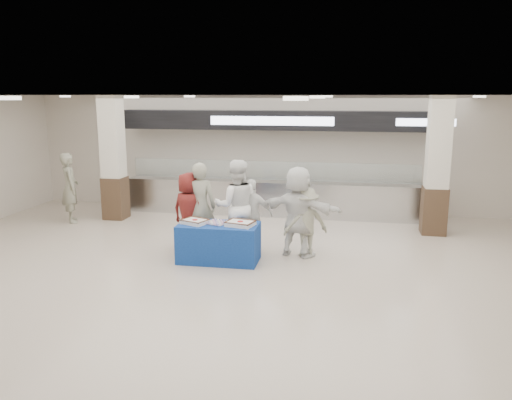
% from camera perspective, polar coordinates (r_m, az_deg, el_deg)
% --- Properties ---
extents(ground, '(14.00, 14.00, 0.00)m').
position_cam_1_polar(ground, '(8.61, -3.69, -9.94)').
color(ground, beige).
rests_on(ground, ground).
extents(serving_line, '(8.70, 0.85, 2.80)m').
position_cam_1_polar(serving_line, '(13.44, 1.96, 3.16)').
color(serving_line, silver).
rests_on(serving_line, ground).
extents(column_left, '(0.55, 0.55, 3.20)m').
position_cam_1_polar(column_left, '(13.47, -15.98, 4.32)').
color(column_left, '#382719').
rests_on(column_left, ground).
extents(column_right, '(0.55, 0.55, 3.20)m').
position_cam_1_polar(column_right, '(12.21, 19.97, 3.33)').
color(column_right, '#382719').
rests_on(column_right, ground).
extents(display_table, '(1.56, 0.80, 0.75)m').
position_cam_1_polar(display_table, '(9.80, -4.28, -4.89)').
color(display_table, navy).
rests_on(display_table, ground).
extents(sheet_cake_left, '(0.57, 0.51, 0.10)m').
position_cam_1_polar(sheet_cake_left, '(9.76, -7.00, -2.41)').
color(sheet_cake_left, white).
rests_on(sheet_cake_left, display_table).
extents(sheet_cake_right, '(0.58, 0.50, 0.10)m').
position_cam_1_polar(sheet_cake_right, '(9.54, -1.81, -2.65)').
color(sheet_cake_right, white).
rests_on(sheet_cake_right, display_table).
extents(cupcake_tray, '(0.43, 0.38, 0.06)m').
position_cam_1_polar(cupcake_tray, '(9.71, -4.54, -2.58)').
color(cupcake_tray, silver).
rests_on(cupcake_tray, display_table).
extents(civilian_maroon, '(0.91, 0.73, 1.63)m').
position_cam_1_polar(civilian_maroon, '(10.59, -7.66, -1.21)').
color(civilian_maroon, maroon).
rests_on(civilian_maroon, ground).
extents(soldier_a, '(0.70, 0.48, 1.84)m').
position_cam_1_polar(soldier_a, '(10.50, -6.40, -0.70)').
color(soldier_a, gray).
rests_on(soldier_a, ground).
extents(chef_tall, '(1.09, 0.95, 1.92)m').
position_cam_1_polar(chef_tall, '(10.30, -2.25, -0.66)').
color(chef_tall, white).
rests_on(chef_tall, ground).
extents(chef_short, '(0.88, 0.37, 1.49)m').
position_cam_1_polar(chef_short, '(10.46, -0.47, -1.65)').
color(chef_short, white).
rests_on(chef_short, ground).
extents(soldier_b, '(1.04, 0.84, 1.41)m').
position_cam_1_polar(soldier_b, '(10.04, 5.74, -2.54)').
color(soldier_b, gray).
rests_on(soldier_b, ground).
extents(civilian_white, '(1.79, 1.06, 1.84)m').
position_cam_1_polar(civilian_white, '(10.01, 4.83, -1.32)').
color(civilian_white, white).
rests_on(civilian_white, ground).
extents(soldier_bg, '(0.73, 0.78, 1.78)m').
position_cam_1_polar(soldier_bg, '(13.53, -20.47, 1.32)').
color(soldier_bg, gray).
rests_on(soldier_bg, ground).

